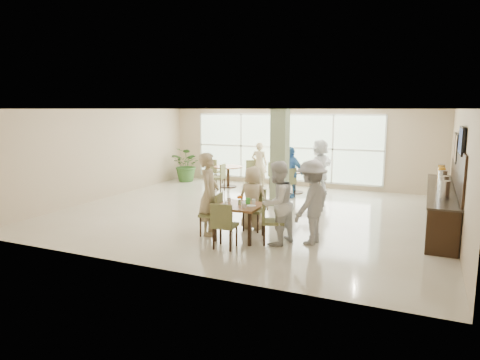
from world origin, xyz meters
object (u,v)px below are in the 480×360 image
at_px(buffet_counter, 442,204).
at_px(teen_left, 209,194).
at_px(adult_b, 319,167).
at_px(potted_plant, 187,165).
at_px(adult_standing, 259,164).
at_px(main_table, 240,209).
at_px(teen_right, 277,203).
at_px(adult_a, 290,172).
at_px(teen_standing, 311,202).
at_px(teen_far, 253,198).
at_px(round_table_left, 228,172).
at_px(round_table_right, 295,176).

xyz_separation_m(buffet_counter, teen_left, (-4.79, -2.75, 0.37)).
bearing_deg(adult_b, potted_plant, -74.65).
distance_m(adult_b, adult_standing, 2.51).
relative_size(main_table, teen_right, 0.54).
bearing_deg(adult_a, main_table, -63.05).
bearing_deg(teen_standing, adult_b, -155.43).
relative_size(teen_right, adult_a, 1.08).
distance_m(buffet_counter, teen_far, 4.51).
distance_m(teen_right, adult_b, 5.47).
bearing_deg(potted_plant, round_table_left, -12.10).
distance_m(main_table, buffet_counter, 4.90).
bearing_deg(round_table_left, adult_a, -17.62).
xyz_separation_m(teen_left, teen_right, (1.62, -0.07, -0.05)).
bearing_deg(teen_left, main_table, -107.49).
bearing_deg(teen_left, adult_a, -20.61).
bearing_deg(round_table_right, teen_left, -93.86).
distance_m(buffet_counter, adult_standing, 6.87).
distance_m(potted_plant, adult_b, 5.36).
height_order(main_table, round_table_right, same).
distance_m(round_table_left, buffet_counter, 7.48).
xyz_separation_m(main_table, round_table_left, (-2.91, 5.55, -0.09)).
relative_size(adult_b, adult_standing, 1.14).
distance_m(round_table_right, buffet_counter, 5.18).
bearing_deg(main_table, adult_standing, 107.50).
distance_m(round_table_left, teen_standing, 6.87).
relative_size(teen_left, adult_a, 1.14).
bearing_deg(potted_plant, adult_standing, 3.50).
bearing_deg(teen_left, teen_standing, -98.49).
bearing_deg(adult_a, teen_standing, -44.58).
bearing_deg(adult_a, adult_standing, 161.63).
relative_size(potted_plant, adult_a, 0.82).
relative_size(round_table_right, adult_a, 0.65).
bearing_deg(teen_left, adult_standing, -4.45).
bearing_deg(teen_standing, buffet_counter, 147.31).
relative_size(buffet_counter, potted_plant, 3.56).
height_order(teen_left, teen_right, teen_left).
relative_size(adult_a, adult_standing, 1.00).
height_order(main_table, adult_standing, adult_standing).
relative_size(teen_far, adult_a, 0.92).
distance_m(teen_standing, adult_standing, 6.79).
bearing_deg(adult_standing, adult_b, 153.98).
xyz_separation_m(buffet_counter, teen_standing, (-2.53, -2.47, 0.33)).
height_order(teen_left, adult_standing, teen_left).
distance_m(round_table_left, teen_far, 5.55).
bearing_deg(adult_standing, adult_a, 129.81).
bearing_deg(main_table, adult_b, 85.22).
height_order(round_table_right, teen_left, teen_left).
xyz_separation_m(buffet_counter, adult_b, (-3.58, 2.64, 0.36)).
xyz_separation_m(main_table, round_table_right, (-0.39, 5.47, -0.09)).
bearing_deg(potted_plant, main_table, -50.80).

